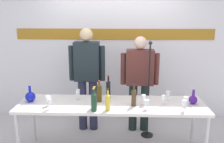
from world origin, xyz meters
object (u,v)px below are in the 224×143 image
at_px(wine_glass_right_4, 163,98).
at_px(wine_glass_right_5, 184,103).
at_px(wine_bottle_1, 95,99).
at_px(wine_bottle_3, 108,101).
at_px(display_table, 112,107).
at_px(wine_glass_left_0, 48,99).
at_px(presenter_left, 87,73).
at_px(decanter_blue_left, 30,97).
at_px(wine_glass_left_2, 78,92).
at_px(wine_glass_right_1, 146,102).
at_px(presenter_right, 140,78).
at_px(decanter_blue_right, 193,99).
at_px(wine_bottle_0, 108,88).
at_px(wine_glass_left_1, 49,102).
at_px(microphone_stand, 148,106).
at_px(wine_glass_right_3, 144,98).
at_px(wine_bottle_4, 134,97).
at_px(wine_bottle_2, 99,92).
at_px(wine_glass_right_0, 186,99).
at_px(wine_bottle_5, 94,101).
at_px(wine_glass_right_2, 168,94).

distance_m(wine_glass_right_4, wine_glass_right_5, 0.32).
distance_m(wine_bottle_1, wine_bottle_3, 0.20).
xyz_separation_m(display_table, wine_glass_right_5, (0.95, -0.23, 0.16)).
bearing_deg(wine_bottle_3, wine_glass_left_0, 171.08).
bearing_deg(presenter_left, wine_glass_left_0, -116.84).
xyz_separation_m(decanter_blue_left, wine_glass_left_2, (0.66, 0.11, 0.03)).
bearing_deg(decanter_blue_left, wine_glass_right_1, -7.82).
bearing_deg(presenter_right, decanter_blue_right, -44.96).
relative_size(wine_bottle_0, wine_bottle_1, 1.15).
xyz_separation_m(presenter_left, wine_glass_left_2, (-0.06, -0.58, -0.14)).
height_order(display_table, wine_glass_left_1, wine_glass_left_1).
bearing_deg(wine_glass_left_2, microphone_stand, 18.99).
height_order(wine_bottle_1, wine_glass_left_0, wine_bottle_1).
height_order(wine_glass_right_4, microphone_stand, microphone_stand).
relative_size(decanter_blue_left, wine_glass_right_5, 1.58).
relative_size(display_table, wine_glass_right_3, 18.02).
bearing_deg(wine_glass_right_5, wine_bottle_4, 165.87).
xyz_separation_m(wine_glass_right_5, microphone_stand, (-0.37, 0.75, -0.33)).
relative_size(wine_bottle_4, microphone_stand, 0.20).
bearing_deg(wine_bottle_3, wine_glass_right_1, 5.00).
bearing_deg(wine_bottle_2, wine_glass_left_2, 168.25).
bearing_deg(decanter_blue_right, wine_glass_left_2, 176.04).
xyz_separation_m(presenter_right, wine_bottle_1, (-0.66, -0.88, -0.05)).
bearing_deg(presenter_right, wine_glass_left_0, -147.31).
height_order(presenter_left, wine_bottle_4, presenter_left).
relative_size(wine_bottle_2, microphone_stand, 0.20).
height_order(wine_glass_right_1, wine_glass_right_4, same).
distance_m(display_table, wine_bottle_0, 0.33).
bearing_deg(wine_glass_right_1, presenter_left, 134.54).
bearing_deg(microphone_stand, wine_glass_right_1, -98.57).
relative_size(wine_bottle_1, wine_glass_right_0, 2.22).
xyz_separation_m(wine_bottle_3, wine_glass_right_3, (0.48, 0.21, -0.02)).
distance_m(wine_bottle_2, wine_glass_left_1, 0.71).
relative_size(presenter_right, wine_glass_left_2, 10.57).
relative_size(wine_bottle_5, wine_glass_right_5, 2.11).
xyz_separation_m(wine_bottle_2, wine_glass_left_1, (-0.63, -0.32, -0.03)).
xyz_separation_m(presenter_left, wine_glass_left_1, (-0.37, -0.97, -0.14)).
bearing_deg(wine_glass_right_4, wine_bottle_4, -170.45).
height_order(wine_bottle_1, wine_glass_right_0, wine_bottle_1).
bearing_deg(wine_bottle_1, presenter_left, 103.90).
bearing_deg(wine_glass_left_0, wine_glass_left_1, -67.91).
bearing_deg(wine_glass_right_4, wine_glass_left_2, 173.11).
xyz_separation_m(presenter_right, wine_glass_left_2, (-0.94, -0.58, -0.07)).
distance_m(wine_bottle_0, wine_bottle_1, 0.44).
xyz_separation_m(wine_glass_right_0, wine_glass_right_5, (-0.07, -0.19, 0.01)).
xyz_separation_m(wine_bottle_2, wine_bottle_3, (0.14, -0.31, -0.02)).
relative_size(wine_bottle_5, wine_glass_right_2, 2.15).
bearing_deg(wine_glass_left_1, wine_bottle_2, 26.60).
xyz_separation_m(wine_bottle_3, wine_glass_left_0, (-0.82, 0.13, -0.03)).
height_order(wine_glass_left_2, wine_glass_right_2, wine_glass_left_2).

